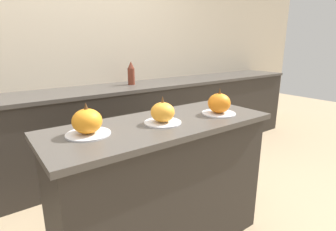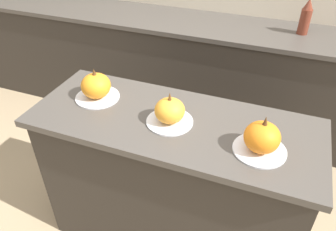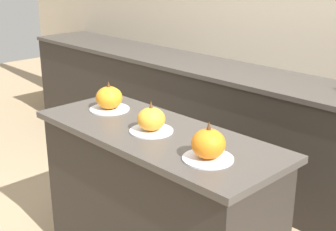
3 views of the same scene
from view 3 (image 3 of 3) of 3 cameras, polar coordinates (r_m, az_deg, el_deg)
name	(u,v)px [view 3 (image 3 of 3)]	position (r m, az deg, el deg)	size (l,w,h in m)	color
wall_back	(321,29)	(3.58, 18.18, 10.00)	(8.00, 0.06, 2.50)	beige
kitchen_island	(156,207)	(2.60, -1.47, -11.08)	(1.43, 0.57, 0.89)	#2D2823
back_counter	(287,143)	(3.51, 14.27, -3.30)	(6.00, 0.60, 0.91)	#2D2823
pumpkin_cake_left	(109,99)	(2.74, -7.19, 2.01)	(0.23, 0.23, 0.17)	silver
pumpkin_cake_center	(151,121)	(2.38, -2.06, -0.63)	(0.23, 0.23, 0.17)	silver
pumpkin_cake_right	(208,145)	(2.06, 4.94, -3.65)	(0.23, 0.23, 0.18)	silver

